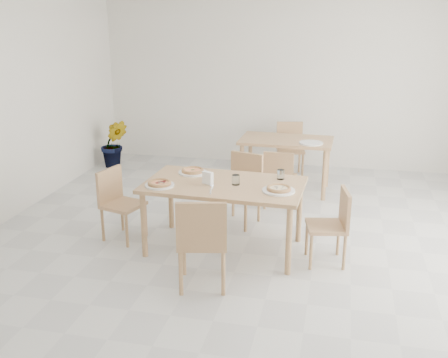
% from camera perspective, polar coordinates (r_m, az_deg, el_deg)
% --- Properties ---
extents(main_table, '(1.69, 1.00, 0.75)m').
position_cam_1_polar(main_table, '(5.50, 0.00, -1.18)').
color(main_table, tan).
rests_on(main_table, ground).
extents(chair_south, '(0.53, 0.53, 0.90)m').
position_cam_1_polar(chair_south, '(4.75, -2.40, -6.37)').
color(chair_south, tan).
rests_on(chair_south, ground).
extents(chair_north, '(0.52, 0.52, 0.84)m').
position_cam_1_polar(chair_north, '(6.29, 2.02, -0.48)').
color(chair_north, tan).
rests_on(chair_north, ground).
extents(chair_west, '(0.49, 0.49, 0.80)m').
position_cam_1_polar(chair_west, '(5.97, -11.50, -2.13)').
color(chair_west, tan).
rests_on(chair_west, ground).
extents(chair_east, '(0.45, 0.45, 0.78)m').
position_cam_1_polar(chair_east, '(5.39, 11.87, -4.53)').
color(chair_east, tan).
rests_on(chair_east, ground).
extents(plate_margherita, '(0.32, 0.32, 0.02)m').
position_cam_1_polar(plate_margherita, '(5.81, -3.43, 0.72)').
color(plate_margherita, white).
rests_on(plate_margherita, main_table).
extents(plate_mushroom, '(0.33, 0.33, 0.02)m').
position_cam_1_polar(plate_mushroom, '(5.26, 5.97, -1.26)').
color(plate_mushroom, white).
rests_on(plate_mushroom, main_table).
extents(plate_pepperoni, '(0.30, 0.30, 0.02)m').
position_cam_1_polar(plate_pepperoni, '(5.43, -7.02, -0.67)').
color(plate_pepperoni, white).
rests_on(plate_pepperoni, main_table).
extents(pizza_margherita, '(0.30, 0.30, 0.03)m').
position_cam_1_polar(pizza_margherita, '(5.81, -3.43, 0.93)').
color(pizza_margherita, tan).
rests_on(pizza_margherita, plate_margherita).
extents(pizza_mushroom, '(0.30, 0.30, 0.03)m').
position_cam_1_polar(pizza_mushroom, '(5.25, 5.98, -1.02)').
color(pizza_mushroom, tan).
rests_on(pizza_mushroom, plate_mushroom).
extents(pizza_pepperoni, '(0.28, 0.28, 0.03)m').
position_cam_1_polar(pizza_pepperoni, '(5.42, -7.03, -0.44)').
color(pizza_pepperoni, tan).
rests_on(pizza_pepperoni, plate_pepperoni).
extents(tumbler_a, '(0.08, 0.08, 0.10)m').
position_cam_1_polar(tumbler_a, '(5.62, 6.19, 0.49)').
color(tumbler_a, white).
rests_on(tumbler_a, main_table).
extents(tumbler_b, '(0.08, 0.08, 0.11)m').
position_cam_1_polar(tumbler_b, '(5.42, 1.30, -0.09)').
color(tumbler_b, white).
rests_on(tumbler_b, main_table).
extents(napkin_holder, '(0.14, 0.11, 0.14)m').
position_cam_1_polar(napkin_holder, '(5.41, -1.78, 0.04)').
color(napkin_holder, silver).
rests_on(napkin_holder, main_table).
extents(fork_a, '(0.05, 0.16, 0.01)m').
position_cam_1_polar(fork_a, '(5.21, -1.47, -1.41)').
color(fork_a, silver).
rests_on(fork_a, main_table).
extents(fork_b, '(0.05, 0.19, 0.01)m').
position_cam_1_polar(fork_b, '(5.37, -1.25, -0.80)').
color(fork_b, silver).
rests_on(fork_b, main_table).
extents(second_table, '(1.30, 0.76, 0.75)m').
position_cam_1_polar(second_table, '(7.42, 6.77, 3.58)').
color(second_table, tan).
rests_on(second_table, ground).
extents(chair_back_s, '(0.40, 0.40, 0.78)m').
position_cam_1_polar(chair_back_s, '(6.77, 6.05, 0.43)').
color(chair_back_s, tan).
rests_on(chair_back_s, ground).
extents(chair_back_n, '(0.48, 0.48, 0.82)m').
position_cam_1_polar(chair_back_n, '(8.21, 7.19, 3.71)').
color(chair_back_n, tan).
rests_on(chair_back_n, ground).
extents(plate_empty, '(0.32, 0.32, 0.02)m').
position_cam_1_polar(plate_empty, '(7.19, 9.46, 3.89)').
color(plate_empty, white).
rests_on(plate_empty, second_table).
extents(potted_plant, '(0.53, 0.49, 0.79)m').
position_cam_1_polar(potted_plant, '(8.72, -11.86, 3.77)').
color(potted_plant, '#245A1B').
rests_on(potted_plant, ground).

